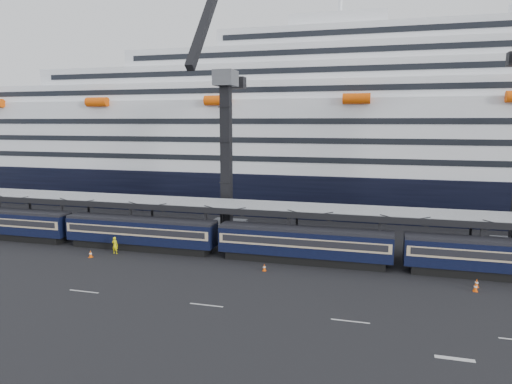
{
  "coord_description": "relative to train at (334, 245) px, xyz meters",
  "views": [
    {
      "loc": [
        -0.26,
        -38.36,
        15.4
      ],
      "look_at": [
        -13.45,
        10.0,
        7.67
      ],
      "focal_mm": 32.0,
      "sensor_mm": 36.0,
      "label": 1
    }
  ],
  "objects": [
    {
      "name": "worker",
      "position": [
        -25.36,
        -2.5,
        -1.18
      ],
      "size": [
        0.77,
        0.53,
        2.05
      ],
      "primitive_type": "imported",
      "rotation": [
        0.0,
        0.0,
        3.08
      ],
      "color": "yellow",
      "rests_on": "ground"
    },
    {
      "name": "crane_dark_near",
      "position": [
        -15.35,
        8.59,
        9.73
      ],
      "size": [
        4.5,
        17.75,
        35.08
      ],
      "color": "#45464C",
      "rests_on": "ground"
    },
    {
      "name": "cruise_ship",
      "position": [
        3.57,
        35.99,
        10.14
      ],
      "size": [
        214.09,
        28.84,
        34.0
      ],
      "color": "black",
      "rests_on": "ground"
    },
    {
      "name": "traffic_cone_c",
      "position": [
        -6.83,
        -3.95,
        -1.82
      ],
      "size": [
        0.39,
        0.39,
        0.78
      ],
      "color": "#F55407",
      "rests_on": "ground"
    },
    {
      "name": "traffic_cone_b",
      "position": [
        -27.24,
        -4.58,
        -1.77
      ],
      "size": [
        0.43,
        0.43,
        0.87
      ],
      "color": "#F55407",
      "rests_on": "ground"
    },
    {
      "name": "traffic_cone_d",
      "position": [
        13.62,
        -3.3,
        -1.78
      ],
      "size": [
        0.43,
        0.43,
        0.85
      ],
      "color": "#F55407",
      "rests_on": "ground"
    },
    {
      "name": "ground",
      "position": [
        4.65,
        -10.0,
        -2.2
      ],
      "size": [
        260.0,
        260.0,
        0.0
      ],
      "primitive_type": "plane",
      "color": "black",
      "rests_on": "ground"
    },
    {
      "name": "train",
      "position": [
        0.0,
        0.0,
        0.0
      ],
      "size": [
        133.05,
        3.0,
        4.05
      ],
      "color": "black",
      "rests_on": "ground"
    },
    {
      "name": "lane_markings",
      "position": [
        12.8,
        -15.23,
        -2.19
      ],
      "size": [
        111.0,
        4.27,
        0.02
      ],
      "color": "beige",
      "rests_on": "ground"
    },
    {
      "name": "traffic_cone_e",
      "position": [
        13.31,
        -4.52,
        -1.78
      ],
      "size": [
        0.43,
        0.43,
        0.85
      ],
      "color": "#F55407",
      "rests_on": "ground"
    },
    {
      "name": "canopy",
      "position": [
        4.65,
        4.0,
        3.05
      ],
      "size": [
        130.0,
        6.25,
        5.53
      ],
      "color": "gray",
      "rests_on": "ground"
    }
  ]
}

